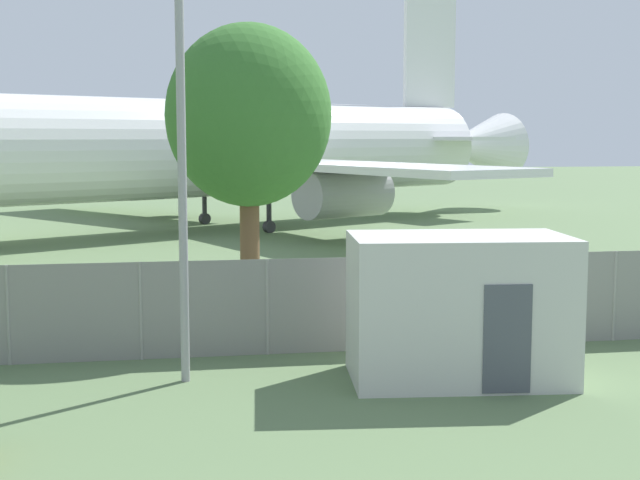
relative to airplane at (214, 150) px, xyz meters
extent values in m
cylinder|color=gray|center=(-5.26, -25.08, -2.86)|extent=(0.07, 0.07, 1.98)
cylinder|color=gray|center=(-2.71, -25.08, -2.86)|extent=(0.07, 0.07, 1.98)
cylinder|color=gray|center=(-0.17, -25.08, -2.86)|extent=(0.07, 0.07, 1.98)
cylinder|color=gray|center=(2.38, -25.08, -2.86)|extent=(0.07, 0.07, 1.98)
cylinder|color=gray|center=(4.92, -25.08, -2.86)|extent=(0.07, 0.07, 1.98)
cylinder|color=gray|center=(7.47, -25.08, -2.86)|extent=(0.07, 0.07, 1.98)
cube|color=gray|center=(-0.17, -25.08, -2.86)|extent=(56.00, 0.01, 1.98)
cylinder|color=white|center=(-0.38, -0.23, 0.05)|extent=(30.90, 20.90, 4.58)
cone|color=white|center=(16.36, 9.72, 0.05)|extent=(7.02, 6.46, 4.12)
cube|color=white|center=(6.03, -7.77, -0.63)|extent=(10.06, 15.58, 0.30)
cylinder|color=#939399|center=(5.24, -5.63, -1.81)|extent=(4.59, 3.87, 2.06)
cube|color=white|center=(-3.94, 9.01, -0.63)|extent=(12.98, 14.57, 0.30)
cylinder|color=#939399|center=(-2.44, 7.30, -1.81)|extent=(4.59, 3.87, 2.06)
cube|color=white|center=(12.91, 7.67, 5.77)|extent=(3.66, 2.31, 6.86)
cube|color=white|center=(12.72, 7.55, 0.51)|extent=(8.29, 10.52, 0.20)
cylinder|color=#2D2D33|center=(2.45, -1.74, -3.04)|extent=(0.24, 0.24, 1.62)
cylinder|color=#2D2D33|center=(2.45, -1.74, -3.57)|extent=(0.63, 0.54, 0.56)
cylinder|color=#2D2D33|center=(-0.36, 2.98, -3.04)|extent=(0.24, 0.24, 1.62)
cylinder|color=#2D2D33|center=(-0.36, 2.98, -3.57)|extent=(0.63, 0.54, 0.56)
cube|color=silver|center=(3.10, -27.53, -2.52)|extent=(4.14, 2.63, 2.67)
cube|color=#4C515B|center=(3.58, -28.72, -2.85)|extent=(0.84, 0.11, 1.90)
cylinder|color=brown|center=(-0.22, -21.76, -2.21)|extent=(0.47, 0.47, 3.29)
ellipsoid|color=#38702D|center=(-0.22, -21.76, 1.11)|extent=(3.93, 3.93, 4.32)
cylinder|color=#99999E|center=(-1.87, -26.83, -0.03)|extent=(0.16, 0.16, 7.65)
camera|label=1|loc=(-2.09, -42.95, 0.60)|focal=50.00mm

